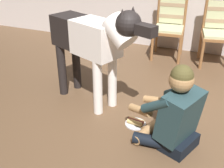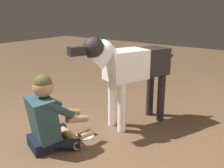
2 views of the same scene
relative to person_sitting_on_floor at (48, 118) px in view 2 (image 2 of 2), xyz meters
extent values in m
plane|color=brown|center=(0.04, -0.09, -0.33)|extent=(16.08, 16.08, 0.00)
cube|color=black|center=(0.07, -0.03, -0.27)|extent=(0.35, 0.40, 0.12)
cylinder|color=black|center=(-0.13, -0.12, -0.27)|extent=(0.41, 0.13, 0.11)
cylinder|color=#AB7E4F|center=(-0.24, 0.00, -0.27)|extent=(0.20, 0.37, 0.09)
cylinder|color=black|center=(-0.02, 0.17, -0.27)|extent=(0.36, 0.36, 0.11)
cylinder|color=#AB7E4F|center=(-0.18, 0.16, -0.27)|extent=(0.24, 0.37, 0.09)
cube|color=#233B40|center=(0.05, -0.02, 0.01)|extent=(0.40, 0.47, 0.47)
cylinder|color=#233B40|center=(-0.14, -0.13, 0.13)|extent=(0.30, 0.18, 0.24)
cylinder|color=#AB7E4F|center=(-0.31, -0.01, -0.03)|extent=(0.27, 0.20, 0.12)
cylinder|color=#233B40|center=(-0.02, 0.19, 0.13)|extent=(0.30, 0.18, 0.24)
cylinder|color=#AB7E4F|center=(-0.22, 0.22, -0.03)|extent=(0.28, 0.13, 0.12)
sphere|color=#AB7E4F|center=(0.02, -0.01, 0.35)|extent=(0.21, 0.21, 0.21)
sphere|color=#494221|center=(0.02, -0.01, 0.38)|extent=(0.19, 0.19, 0.19)
cylinder|color=white|center=(-0.77, 0.42, -0.02)|extent=(0.10, 0.10, 0.62)
cylinder|color=white|center=(-0.85, 0.21, -0.02)|extent=(0.10, 0.10, 0.62)
cylinder|color=black|center=(-1.35, 0.65, -0.02)|extent=(0.10, 0.10, 0.62)
cylinder|color=black|center=(-1.43, 0.44, -0.02)|extent=(0.10, 0.10, 0.62)
cube|color=white|center=(-0.94, 0.37, 0.47)|extent=(0.57, 0.48, 0.36)
cube|color=black|center=(-1.29, 0.50, 0.47)|extent=(0.51, 0.44, 0.34)
cylinder|color=white|center=(-0.62, 0.24, 0.61)|extent=(0.41, 0.34, 0.35)
sphere|color=black|center=(-0.53, 0.21, 0.70)|extent=(0.24, 0.24, 0.24)
cube|color=black|center=(-0.34, 0.13, 0.69)|extent=(0.21, 0.17, 0.10)
cone|color=black|center=(-0.51, 0.28, 0.79)|extent=(0.11, 0.11, 0.11)
cone|color=black|center=(-0.56, 0.14, 0.79)|extent=(0.11, 0.11, 0.11)
cylinder|color=black|center=(-1.50, 0.59, 0.43)|extent=(0.31, 0.16, 0.21)
cylinder|color=silver|center=(-0.40, 0.16, -0.33)|extent=(0.22, 0.22, 0.01)
cylinder|color=tan|center=(-0.40, 0.14, -0.30)|extent=(0.17, 0.06, 0.05)
cylinder|color=tan|center=(-0.40, 0.18, -0.30)|extent=(0.17, 0.06, 0.05)
cylinder|color=maroon|center=(-0.40, 0.16, -0.29)|extent=(0.17, 0.05, 0.04)
camera|label=1|loc=(0.28, -2.10, 1.39)|focal=44.38mm
camera|label=2|loc=(1.67, 2.11, 1.14)|focal=42.58mm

